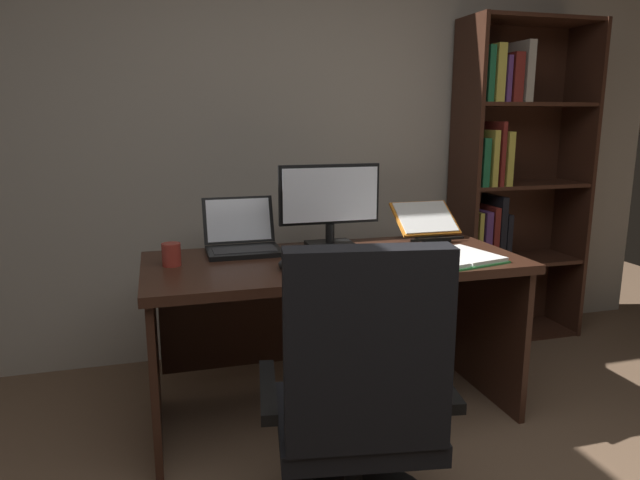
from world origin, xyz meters
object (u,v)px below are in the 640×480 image
monitor (330,205)px  laptop (242,240)px  computer_mouse (286,265)px  notepad (378,251)px  desk (329,297)px  bookshelf (506,185)px  reading_stand_with_book (426,221)px  pen (382,249)px  open_binder (447,258)px  coffee_mug (171,254)px  office_chair (359,422)px  keyboard (355,262)px

monitor → laptop: bearing=179.0°
computer_mouse → notepad: computer_mouse is taller
desk → bookshelf: bookshelf is taller
reading_stand_with_book → pen: (-0.34, -0.25, -0.07)m
open_binder → notepad: size_ratio=2.35×
reading_stand_with_book → coffee_mug: size_ratio=3.32×
office_chair → laptop: size_ratio=3.01×
monitor → computer_mouse: bearing=-128.6°
desk → bookshelf: size_ratio=0.86×
reading_stand_with_book → notepad: bearing=-145.8°
pen → office_chair: bearing=-115.8°
office_chair → keyboard: 0.80m
office_chair → open_binder: bearing=54.7°
reading_stand_with_book → laptop: bearing=-176.8°
desk → coffee_mug: coffee_mug is taller
office_chair → bookshelf: bearing=54.7°
desk → monitor: 0.44m
keyboard → monitor: bearing=90.0°
office_chair → pen: (0.43, 0.88, 0.33)m
bookshelf → monitor: (-1.25, -0.42, -0.01)m
desk → open_binder: 0.57m
laptop → computer_mouse: (0.12, -0.38, -0.03)m
office_chair → notepad: size_ratio=4.84×
keyboard → pen: size_ratio=3.00×
keyboard → pen: keyboard is taller
office_chair → computer_mouse: size_ratio=9.76×
office_chair → coffee_mug: size_ratio=10.52×
monitor → notepad: size_ratio=2.37×
pen → coffee_mug: coffee_mug is taller
reading_stand_with_book → pen: 0.43m
desk → office_chair: (-0.17, -0.90, -0.11)m
bookshelf → reading_stand_with_book: size_ratio=5.99×
reading_stand_with_book → keyboard: bearing=-141.1°
monitor → bookshelf: bearing=18.7°
laptop → open_binder: bearing=-27.6°
bookshelf → keyboard: 1.49m
desk → laptop: bearing=155.5°
bookshelf → coffee_mug: (-2.00, -0.60, -0.16)m
coffee_mug → office_chair: bearing=-59.5°
reading_stand_with_book → monitor: bearing=-173.5°
open_binder → desk: bearing=137.4°
laptop → monitor: bearing=-1.0°
bookshelf → reading_stand_with_book: 0.80m
bookshelf → laptop: size_ratio=5.70×
laptop → reading_stand_with_book: laptop is taller
keyboard → coffee_mug: coffee_mug is taller
desk → computer_mouse: 0.40m
reading_stand_with_book → pen: bearing=-144.3°
desk → monitor: (0.05, 0.16, 0.41)m
computer_mouse → reading_stand_with_book: (0.84, 0.44, 0.07)m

